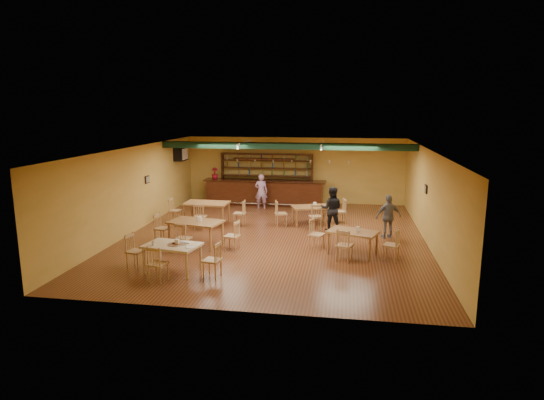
% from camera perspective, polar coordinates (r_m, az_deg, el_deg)
% --- Properties ---
extents(floor, '(12.00, 12.00, 0.00)m').
position_cam_1_polar(floor, '(15.90, 0.31, -4.51)').
color(floor, '#562C18').
rests_on(floor, ground).
extents(ceiling_beam, '(10.00, 0.30, 0.25)m').
position_cam_1_polar(ceiling_beam, '(18.13, 1.69, 6.67)').
color(ceiling_beam, black).
rests_on(ceiling_beam, ceiling).
extents(track_rail_left, '(0.05, 2.50, 0.05)m').
position_cam_1_polar(track_rail_left, '(19.03, -3.49, 7.08)').
color(track_rail_left, white).
rests_on(track_rail_left, ceiling).
extents(track_rail_right, '(0.05, 2.50, 0.05)m').
position_cam_1_polar(track_rail_right, '(18.60, 6.25, 6.94)').
color(track_rail_right, white).
rests_on(track_rail_right, ceiling).
extents(ac_unit, '(0.34, 0.70, 0.48)m').
position_cam_1_polar(ac_unit, '(20.69, -11.16, 5.59)').
color(ac_unit, white).
rests_on(ac_unit, wall_left).
extents(picture_left, '(0.04, 0.34, 0.28)m').
position_cam_1_polar(picture_left, '(17.90, -15.11, 2.45)').
color(picture_left, black).
rests_on(picture_left, wall_left).
extents(picture_right, '(0.04, 0.34, 0.28)m').
position_cam_1_polar(picture_right, '(16.05, 18.42, 1.29)').
color(picture_right, black).
rests_on(picture_right, wall_right).
extents(bar_counter, '(5.50, 0.85, 1.13)m').
position_cam_1_polar(bar_counter, '(20.93, -0.94, 0.92)').
color(bar_counter, '#37140B').
rests_on(bar_counter, ground).
extents(back_bar_hutch, '(4.26, 0.40, 2.28)m').
position_cam_1_polar(back_bar_hutch, '(21.45, -0.65, 2.73)').
color(back_bar_hutch, '#37140B').
rests_on(back_bar_hutch, ground).
extents(poinsettia, '(0.37, 0.37, 0.52)m').
position_cam_1_polar(poinsettia, '(21.32, -7.06, 3.28)').
color(poinsettia, '#A70F23').
rests_on(poinsettia, bar_counter).
extents(dining_table_a, '(1.67, 1.03, 0.82)m').
position_cam_1_polar(dining_table_a, '(17.71, -8.01, -1.61)').
color(dining_table_a, '#976335').
rests_on(dining_table_a, ground).
extents(dining_table_b, '(1.58, 1.23, 0.69)m').
position_cam_1_polar(dining_table_b, '(17.53, 4.79, -1.88)').
color(dining_table_b, '#976335').
rests_on(dining_table_b, ground).
extents(dining_table_c, '(1.79, 1.29, 0.81)m').
position_cam_1_polar(dining_table_c, '(14.92, -9.34, -4.09)').
color(dining_table_c, '#976335').
rests_on(dining_table_c, ground).
extents(dining_table_d, '(1.64, 1.30, 0.72)m').
position_cam_1_polar(dining_table_d, '(14.14, 9.88, -5.18)').
color(dining_table_d, '#976335').
rests_on(dining_table_d, ground).
extents(near_table, '(1.57, 1.15, 0.77)m').
position_cam_1_polar(near_table, '(12.73, -12.13, -7.01)').
color(near_table, '#D2B78C').
rests_on(near_table, ground).
extents(pizza_tray, '(0.55, 0.55, 0.01)m').
position_cam_1_polar(pizza_tray, '(12.58, -11.77, -5.36)').
color(pizza_tray, silver).
rests_on(pizza_tray, near_table).
extents(parmesan_shaker, '(0.09, 0.09, 0.11)m').
position_cam_1_polar(parmesan_shaker, '(12.64, -14.41, -5.17)').
color(parmesan_shaker, '#EAE5C6').
rests_on(parmesan_shaker, near_table).
extents(napkin_stack, '(0.23, 0.19, 0.03)m').
position_cam_1_polar(napkin_stack, '(12.68, -10.36, -5.14)').
color(napkin_stack, white).
rests_on(napkin_stack, near_table).
extents(pizza_server, '(0.32, 0.25, 0.00)m').
position_cam_1_polar(pizza_server, '(12.57, -11.03, -5.29)').
color(pizza_server, silver).
rests_on(pizza_server, pizza_tray).
extents(side_plate, '(0.25, 0.25, 0.01)m').
position_cam_1_polar(side_plate, '(12.24, -10.08, -5.76)').
color(side_plate, white).
rests_on(side_plate, near_table).
extents(patron_bar, '(0.57, 0.38, 1.53)m').
position_cam_1_polar(patron_bar, '(20.09, -1.34, 1.07)').
color(patron_bar, '#9E50AF').
rests_on(patron_bar, ground).
extents(patron_right_a, '(0.81, 0.64, 1.59)m').
position_cam_1_polar(patron_right_a, '(16.61, 7.36, -1.09)').
color(patron_right_a, black).
rests_on(patron_right_a, ground).
extents(patron_right_b, '(0.93, 0.59, 1.48)m').
position_cam_1_polar(patron_right_b, '(16.04, 14.14, -1.98)').
color(patron_right_b, slate).
rests_on(patron_right_b, ground).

